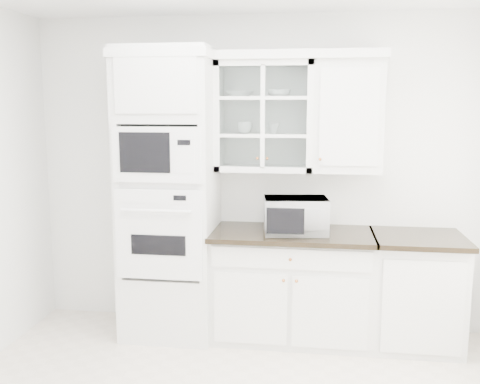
# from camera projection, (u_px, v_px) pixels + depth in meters

# --- Properties ---
(room_shell) EXTENTS (4.00, 3.50, 2.70)m
(room_shell) POSITION_uv_depth(u_px,v_px,m) (242.00, 132.00, 3.30)
(room_shell) COLOR white
(room_shell) RESTS_ON ground
(oven_column) EXTENTS (0.76, 0.68, 2.40)m
(oven_column) POSITION_uv_depth(u_px,v_px,m) (169.00, 195.00, 4.46)
(oven_column) COLOR white
(oven_column) RESTS_ON ground
(base_cabinet_run) EXTENTS (1.32, 0.67, 0.92)m
(base_cabinet_run) POSITION_uv_depth(u_px,v_px,m) (292.00, 284.00, 4.47)
(base_cabinet_run) COLOR white
(base_cabinet_run) RESTS_ON ground
(extra_base_cabinet) EXTENTS (0.72, 0.67, 0.92)m
(extra_base_cabinet) POSITION_uv_depth(u_px,v_px,m) (415.00, 290.00, 4.33)
(extra_base_cabinet) COLOR white
(extra_base_cabinet) RESTS_ON ground
(upper_cabinet_glass) EXTENTS (0.80, 0.33, 0.90)m
(upper_cabinet_glass) POSITION_uv_depth(u_px,v_px,m) (265.00, 117.00, 4.41)
(upper_cabinet_glass) COLOR white
(upper_cabinet_glass) RESTS_ON room_shell
(upper_cabinet_solid) EXTENTS (0.55, 0.33, 0.90)m
(upper_cabinet_solid) POSITION_uv_depth(u_px,v_px,m) (348.00, 117.00, 4.32)
(upper_cabinet_solid) COLOR white
(upper_cabinet_solid) RESTS_ON room_shell
(crown_molding) EXTENTS (2.14, 0.38, 0.07)m
(crown_molding) POSITION_uv_depth(u_px,v_px,m) (252.00, 56.00, 4.33)
(crown_molding) COLOR white
(crown_molding) RESTS_ON room_shell
(countertop_microwave) EXTENTS (0.55, 0.48, 0.29)m
(countertop_microwave) POSITION_uv_depth(u_px,v_px,m) (295.00, 215.00, 4.31)
(countertop_microwave) COLOR white
(countertop_microwave) RESTS_ON base_cabinet_run
(bowl_a) EXTENTS (0.26, 0.26, 0.05)m
(bowl_a) POSITION_uv_depth(u_px,v_px,m) (240.00, 94.00, 4.41)
(bowl_a) COLOR white
(bowl_a) RESTS_ON upper_cabinet_glass
(bowl_b) EXTENTS (0.23, 0.23, 0.06)m
(bowl_b) POSITION_uv_depth(u_px,v_px,m) (279.00, 93.00, 4.35)
(bowl_b) COLOR white
(bowl_b) RESTS_ON upper_cabinet_glass
(cup_a) EXTENTS (0.14, 0.14, 0.10)m
(cup_a) POSITION_uv_depth(u_px,v_px,m) (245.00, 128.00, 4.45)
(cup_a) COLOR white
(cup_a) RESTS_ON upper_cabinet_glass
(cup_b) EXTENTS (0.10, 0.10, 0.09)m
(cup_b) POSITION_uv_depth(u_px,v_px,m) (274.00, 128.00, 4.43)
(cup_b) COLOR white
(cup_b) RESTS_ON upper_cabinet_glass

